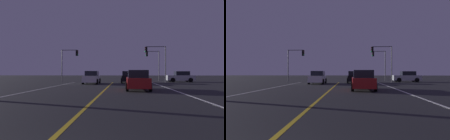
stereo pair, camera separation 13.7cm
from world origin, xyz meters
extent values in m
cube|color=silver|center=(5.86, 11.21, 0.00)|extent=(0.16, 34.43, 0.01)
cube|color=silver|center=(-5.86, 11.21, 0.00)|extent=(0.16, 34.43, 0.01)
cube|color=gold|center=(0.00, 11.21, 0.00)|extent=(0.16, 34.43, 0.01)
cylinder|color=black|center=(-1.70, 23.22, 0.34)|extent=(0.22, 0.68, 0.68)
cylinder|color=black|center=(-3.50, 23.22, 0.34)|extent=(0.22, 0.68, 0.68)
cylinder|color=black|center=(-1.70, 25.92, 0.34)|extent=(0.22, 0.68, 0.68)
cylinder|color=black|center=(-3.50, 25.92, 0.34)|extent=(0.22, 0.68, 0.68)
cube|color=silver|center=(-2.60, 24.57, 0.66)|extent=(1.80, 4.30, 0.80)
cube|color=black|center=(-2.60, 24.82, 1.38)|extent=(1.60, 2.10, 0.64)
cube|color=red|center=(-2.00, 26.67, 0.76)|extent=(0.24, 0.08, 0.16)
cube|color=red|center=(-3.20, 26.67, 0.76)|extent=(0.24, 0.08, 0.16)
cylinder|color=black|center=(1.91, 16.90, 0.34)|extent=(0.22, 0.68, 0.68)
cylinder|color=black|center=(3.71, 16.90, 0.34)|extent=(0.22, 0.68, 0.68)
cylinder|color=black|center=(1.91, 14.20, 0.34)|extent=(0.22, 0.68, 0.68)
cylinder|color=black|center=(3.71, 14.20, 0.34)|extent=(0.22, 0.68, 0.68)
cube|color=maroon|center=(2.81, 15.55, 0.66)|extent=(1.80, 4.30, 0.80)
cube|color=black|center=(2.81, 15.30, 1.38)|extent=(1.60, 2.10, 0.64)
cube|color=red|center=(2.21, 13.45, 0.76)|extent=(0.24, 0.08, 0.16)
cube|color=red|center=(3.41, 13.45, 0.76)|extent=(0.24, 0.08, 0.16)
cylinder|color=black|center=(1.37, 28.71, 0.34)|extent=(0.22, 0.68, 0.68)
cylinder|color=black|center=(3.17, 28.71, 0.34)|extent=(0.22, 0.68, 0.68)
cylinder|color=black|center=(1.37, 26.01, 0.34)|extent=(0.22, 0.68, 0.68)
cylinder|color=black|center=(3.17, 26.01, 0.34)|extent=(0.22, 0.68, 0.68)
cube|color=black|center=(2.27, 27.36, 0.66)|extent=(1.80, 4.30, 0.80)
cube|color=black|center=(2.27, 27.11, 1.38)|extent=(1.60, 2.10, 0.64)
cube|color=red|center=(1.67, 25.26, 0.76)|extent=(0.24, 0.08, 0.16)
cube|color=red|center=(2.87, 25.26, 0.76)|extent=(0.24, 0.08, 0.16)
cylinder|color=black|center=(9.30, 29.58, 0.34)|extent=(0.68, 0.22, 0.68)
cylinder|color=black|center=(9.30, 31.38, 0.34)|extent=(0.68, 0.22, 0.68)
cylinder|color=black|center=(12.00, 29.58, 0.34)|extent=(0.68, 0.22, 0.68)
cylinder|color=black|center=(12.00, 31.38, 0.34)|extent=(0.68, 0.22, 0.68)
cube|color=#B7BABF|center=(10.65, 30.48, 0.66)|extent=(4.30, 1.80, 0.80)
cube|color=black|center=(10.90, 30.48, 1.38)|extent=(2.10, 1.60, 0.64)
cube|color=red|center=(12.75, 29.88, 0.76)|extent=(0.08, 0.24, 0.16)
cube|color=red|center=(12.75, 31.08, 0.76)|extent=(0.08, 0.24, 0.16)
cylinder|color=#4C4C51|center=(8.03, 28.93, 2.75)|extent=(0.14, 0.14, 5.50)
cylinder|color=#4C4C51|center=(6.59, 28.93, 5.45)|extent=(2.89, 0.10, 0.10)
cube|color=black|center=(5.14, 28.93, 5.00)|extent=(0.28, 0.36, 0.90)
sphere|color=#3A0605|center=(4.98, 28.93, 5.30)|extent=(0.20, 0.20, 0.20)
sphere|color=#3C2706|center=(4.98, 28.93, 5.00)|extent=(0.20, 0.20, 0.20)
sphere|color=#19E059|center=(4.98, 28.93, 4.70)|extent=(0.20, 0.20, 0.20)
cylinder|color=#4C4C51|center=(-8.03, 28.93, 2.53)|extent=(0.14, 0.14, 5.06)
cylinder|color=#4C4C51|center=(-6.84, 28.93, 5.01)|extent=(2.37, 0.10, 0.10)
cube|color=black|center=(-5.66, 28.93, 4.56)|extent=(0.28, 0.36, 0.90)
sphere|color=#3A0605|center=(-5.50, 28.93, 4.86)|extent=(0.20, 0.20, 0.20)
sphere|color=#3C2706|center=(-5.50, 28.93, 4.56)|extent=(0.20, 0.20, 0.20)
sphere|color=#19E059|center=(-5.50, 28.93, 4.26)|extent=(0.20, 0.20, 0.20)
cylinder|color=#4C4C51|center=(8.03, 34.43, 2.69)|extent=(0.14, 0.14, 5.38)
cylinder|color=#4C4C51|center=(6.96, 34.43, 5.33)|extent=(2.13, 0.10, 0.10)
cube|color=black|center=(5.90, 34.43, 4.88)|extent=(0.28, 0.36, 0.90)
sphere|color=#3A0605|center=(5.74, 34.43, 5.18)|extent=(0.20, 0.20, 0.20)
sphere|color=#3C2706|center=(5.74, 34.43, 4.88)|extent=(0.20, 0.20, 0.20)
sphere|color=#19E059|center=(5.74, 34.43, 4.58)|extent=(0.20, 0.20, 0.20)
camera|label=1|loc=(1.59, -1.35, 1.50)|focal=31.49mm
camera|label=2|loc=(1.73, -1.35, 1.50)|focal=31.49mm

